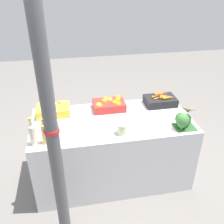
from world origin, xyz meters
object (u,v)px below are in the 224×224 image
Objects in this scene: broccoli_pile at (183,120)px; support_pole at (53,142)px; apple_crate at (53,109)px; orange_crate at (110,104)px; juice_bottle_cloudy at (33,134)px; carrot_crate at (160,100)px; pickle_jar at (122,129)px; sparrow_bird at (188,109)px; juice_bottle_golden at (45,133)px.

support_pole is at bearing -161.48° from broccoli_pile.
orange_crate reaches higher than apple_crate.
broccoli_pile is (1.35, -0.54, 0.03)m from apple_crate.
juice_bottle_cloudy is (-0.17, -0.56, 0.07)m from apple_crate.
orange_crate is 1.01m from juice_bottle_cloudy.
carrot_crate is at bearing 20.72° from juice_bottle_cloudy.
pickle_jar is (0.86, 0.02, -0.06)m from juice_bottle_cloudy.
orange_crate is 0.64m from carrot_crate.
support_pole is 17.52× the size of sparrow_bird.
broccoli_pile is 1.97× the size of pickle_jar.
apple_crate is 1.38× the size of juice_bottle_golden.
juice_bottle_golden reaches higher than sparrow_bird.
orange_crate is (0.62, 0.98, -0.24)m from support_pole.
apple_crate is 2.93× the size of sparrow_bird.
apple_crate is at bearing 157.97° from broccoli_pile.
support_pole reaches higher than pickle_jar.
support_pole is 5.97× the size of apple_crate.
juice_bottle_golden is 0.76m from pickle_jar.
support_pole reaches higher than broccoli_pile.
orange_crate is 0.87m from broccoli_pile.
support_pole is 1.01m from apple_crate.
juice_bottle_cloudy reaches higher than apple_crate.
apple_crate is 1.28× the size of juice_bottle_cloudy.
juice_bottle_golden reaches higher than broccoli_pile.
pickle_jar is (0.69, -0.54, 0.00)m from apple_crate.
broccoli_pile is at bearing -22.03° from apple_crate.
support_pole reaches higher than sparrow_bird.
orange_crate is at bearing -11.40° from sparrow_bird.
orange_crate is 1.66× the size of broccoli_pile.
sparrow_bird is at bearing 12.94° from broccoli_pile.
apple_crate is 1.49m from sparrow_bird.
juice_bottle_cloudy reaches higher than juice_bottle_golden.
broccoli_pile is 1.52m from juice_bottle_cloudy.
pickle_jar is at bearing -138.67° from carrot_crate.
support_pole reaches higher than juice_bottle_cloudy.
sparrow_bird is (0.08, -0.53, 0.16)m from carrot_crate.
carrot_crate is 2.93× the size of sparrow_bird.
apple_crate is 3.28× the size of pickle_jar.
apple_crate is at bearing 179.85° from carrot_crate.
support_pole is at bearing -62.73° from juice_bottle_cloudy.
carrot_crate is 0.81m from pickle_jar.
sparrow_bird reaches higher than apple_crate.
orange_crate is 1.38× the size of juice_bottle_golden.
sparrow_bird is (1.45, 0.02, 0.09)m from juice_bottle_golden.
apple_crate is 0.59m from juice_bottle_cloudy.
orange_crate is at bearing 57.78° from support_pole.
broccoli_pile reaches higher than carrot_crate.
juice_bottle_cloudy is (-1.52, -0.02, 0.03)m from broccoli_pile.
juice_bottle_golden is at bearing -178.45° from pickle_jar.
juice_bottle_golden is (-0.73, -0.56, 0.06)m from orange_crate.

